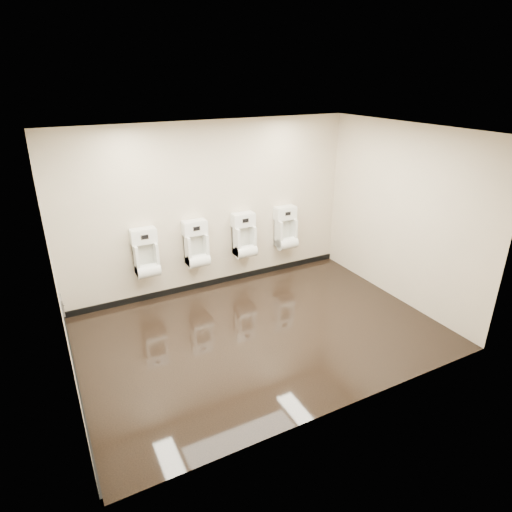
{
  "coord_description": "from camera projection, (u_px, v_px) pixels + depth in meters",
  "views": [
    {
      "loc": [
        -2.49,
        -4.61,
        3.45
      ],
      "look_at": [
        0.2,
        0.55,
        0.95
      ],
      "focal_mm": 30.0,
      "sensor_mm": 36.0,
      "label": 1
    }
  ],
  "objects": [
    {
      "name": "ground",
      "position": [
        261.0,
        332.0,
        6.17
      ],
      "size": [
        5.0,
        3.5,
        0.0
      ],
      "primitive_type": "cube",
      "color": "black",
      "rests_on": "ground"
    },
    {
      "name": "ceiling",
      "position": [
        262.0,
        133.0,
        5.07
      ],
      "size": [
        5.0,
        3.5,
        0.0
      ],
      "primitive_type": "cube",
      "color": "silver"
    },
    {
      "name": "back_wall",
      "position": [
        211.0,
        208.0,
        7.05
      ],
      "size": [
        5.0,
        0.02,
        2.8
      ],
      "primitive_type": "cube",
      "color": "beige",
      "rests_on": "ground"
    },
    {
      "name": "front_wall",
      "position": [
        346.0,
        300.0,
        4.2
      ],
      "size": [
        5.0,
        0.02,
        2.8
      ],
      "primitive_type": "cube",
      "color": "beige",
      "rests_on": "ground"
    },
    {
      "name": "left_wall",
      "position": [
        55.0,
        282.0,
        4.56
      ],
      "size": [
        0.02,
        3.5,
        2.8
      ],
      "primitive_type": "cube",
      "color": "beige",
      "rests_on": "ground"
    },
    {
      "name": "right_wall",
      "position": [
        402.0,
        215.0,
        6.69
      ],
      "size": [
        0.02,
        3.5,
        2.8
      ],
      "primitive_type": "cube",
      "color": "beige",
      "rests_on": "ground"
    },
    {
      "name": "tile_overlay_left",
      "position": [
        56.0,
        282.0,
        4.56
      ],
      "size": [
        0.01,
        3.5,
        2.8
      ],
      "primitive_type": "cube",
      "color": "silver",
      "rests_on": "ground"
    },
    {
      "name": "skirting_back",
      "position": [
        215.0,
        282.0,
        7.57
      ],
      "size": [
        5.0,
        0.02,
        0.1
      ],
      "primitive_type": "cube",
      "color": "black",
      "rests_on": "ground"
    },
    {
      "name": "skirting_left",
      "position": [
        77.0,
        383.0,
        5.1
      ],
      "size": [
        0.02,
        3.5,
        0.1
      ],
      "primitive_type": "cube",
      "color": "black",
      "rests_on": "ground"
    },
    {
      "name": "access_panel",
      "position": [
        62.0,
        305.0,
        5.9
      ],
      "size": [
        0.04,
        0.25,
        0.25
      ],
      "color": "#9E9EA3",
      "rests_on": "left_wall"
    },
    {
      "name": "urinal_0",
      "position": [
        146.0,
        257.0,
        6.67
      ],
      "size": [
        0.41,
        0.31,
        0.76
      ],
      "color": "silver",
      "rests_on": "back_wall"
    },
    {
      "name": "urinal_1",
      "position": [
        197.0,
        247.0,
        7.02
      ],
      "size": [
        0.41,
        0.31,
        0.76
      ],
      "color": "silver",
      "rests_on": "back_wall"
    },
    {
      "name": "urinal_2",
      "position": [
        244.0,
        239.0,
        7.4
      ],
      "size": [
        0.41,
        0.31,
        0.76
      ],
      "color": "silver",
      "rests_on": "back_wall"
    },
    {
      "name": "urinal_3",
      "position": [
        286.0,
        231.0,
        7.75
      ],
      "size": [
        0.41,
        0.31,
        0.76
      ],
      "color": "silver",
      "rests_on": "back_wall"
    }
  ]
}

